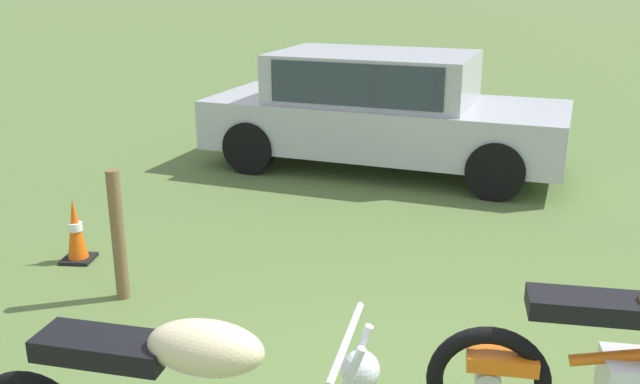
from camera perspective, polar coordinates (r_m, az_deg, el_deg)
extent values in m
ellipsoid|color=beige|center=(3.04, -9.38, -12.49)|extent=(0.55, 0.33, 0.24)
cube|color=black|center=(3.27, -17.31, -12.03)|extent=(0.63, 0.32, 0.10)
cylinder|color=silver|center=(2.83, 2.15, -12.14)|extent=(0.12, 0.64, 0.03)
sphere|color=silver|center=(2.88, 3.33, -14.34)|extent=(0.18, 0.18, 0.16)
torus|color=black|center=(3.88, 13.60, -14.92)|extent=(0.65, 0.15, 0.65)
cylinder|color=silver|center=(3.88, 13.60, -14.92)|extent=(0.15, 0.11, 0.14)
cube|color=black|center=(3.71, 21.25, -8.69)|extent=(0.62, 0.30, 0.10)
cube|color=orange|center=(3.82, 14.68, -13.17)|extent=(0.38, 0.21, 0.08)
cube|color=#B2B5BA|center=(8.71, 5.30, 5.52)|extent=(4.64, 2.82, 0.60)
cube|color=#B2B5BA|center=(8.64, 4.44, 9.36)|extent=(2.71, 2.13, 0.60)
cube|color=#2D3842|center=(8.64, 4.44, 9.49)|extent=(2.38, 2.07, 0.48)
cylinder|color=black|center=(9.29, 15.40, 4.27)|extent=(0.68, 0.38, 0.64)
cylinder|color=black|center=(7.73, 14.20, 1.72)|extent=(0.68, 0.38, 0.64)
cylinder|color=black|center=(9.96, -1.71, 5.80)|extent=(0.68, 0.38, 0.64)
cylinder|color=black|center=(8.53, -5.78, 3.66)|extent=(0.68, 0.38, 0.64)
cylinder|color=brown|center=(5.38, -16.21, -3.45)|extent=(0.10, 0.10, 1.01)
cone|color=#EA590F|center=(6.26, -19.40, -2.93)|extent=(0.18, 0.18, 0.56)
cube|color=black|center=(6.36, -19.15, -5.18)|extent=(0.25, 0.25, 0.03)
cylinder|color=white|center=(6.25, -19.42, -2.69)|extent=(0.12, 0.12, 0.07)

